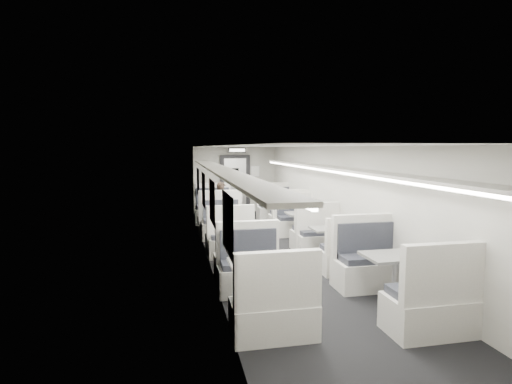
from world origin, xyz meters
name	(u,v)px	position (x,y,z in m)	size (l,w,h in m)	color
room	(276,201)	(0.00, 0.00, 1.20)	(3.24, 12.24, 2.64)	black
booth_left_a	(216,215)	(-1.00, 3.06, 0.42)	(1.15, 2.34, 1.25)	beige
booth_left_b	(225,230)	(-1.00, 1.00, 0.38)	(1.04, 2.11, 1.13)	beige
booth_left_c	(236,248)	(-1.00, -0.69, 0.36)	(0.99, 2.00, 1.07)	beige
booth_left_d	(260,286)	(-1.00, -3.00, 0.39)	(1.06, 2.16, 1.15)	beige
booth_right_a	(282,212)	(1.00, 3.10, 0.41)	(1.13, 2.29, 1.23)	beige
booth_right_b	(304,227)	(1.00, 1.00, 0.38)	(1.05, 2.12, 1.14)	beige
booth_right_c	(331,244)	(1.00, -0.80, 0.37)	(1.01, 2.05, 1.10)	beige
booth_right_d	(395,280)	(1.00, -3.26, 0.41)	(1.14, 2.30, 1.23)	beige
passenger	(222,206)	(-0.85, 2.88, 0.70)	(0.51, 0.33, 1.39)	black
window_a	(198,182)	(-1.49, 3.40, 1.35)	(0.02, 1.18, 0.84)	black
window_b	(204,190)	(-1.49, 1.20, 1.35)	(0.02, 1.18, 0.84)	black
window_c	(212,202)	(-1.49, -1.00, 1.35)	(0.02, 1.18, 0.84)	black
window_d	(228,224)	(-1.49, -3.20, 1.35)	(0.02, 1.18, 0.84)	black
luggage_rack_left	(221,170)	(-1.24, -0.30, 1.92)	(0.46, 10.40, 0.09)	beige
luggage_rack_right	(335,169)	(1.24, -0.30, 1.92)	(0.46, 10.40, 0.09)	beige
vestibule_door	(235,184)	(0.00, 5.93, 1.04)	(1.10, 0.13, 2.10)	black
exit_sign	(237,150)	(0.00, 5.44, 2.28)	(0.62, 0.12, 0.16)	black
wall_notice	(255,171)	(0.75, 5.92, 1.50)	(0.32, 0.02, 0.40)	white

